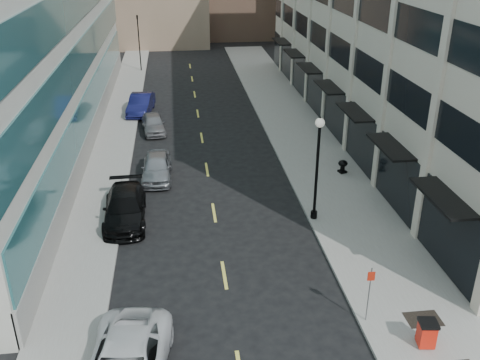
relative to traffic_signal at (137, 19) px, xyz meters
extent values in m
cube|color=gray|center=(13.00, -28.00, -5.64)|extent=(5.00, 80.00, 0.15)
cube|color=gray|center=(-1.00, -28.00, -5.64)|extent=(3.00, 80.00, 0.15)
cube|color=beige|center=(22.50, -21.00, 3.28)|extent=(14.00, 46.00, 18.00)
cube|color=black|center=(15.52, -21.00, -3.72)|extent=(0.18, 46.00, 3.60)
cube|color=black|center=(15.53, -21.00, 0.78)|extent=(0.12, 46.00, 1.80)
cube|color=beige|center=(15.50, -38.00, 3.28)|extent=(0.35, 0.60, 18.00)
cube|color=beige|center=(15.50, -32.00, 3.28)|extent=(0.35, 0.60, 18.00)
cube|color=beige|center=(15.50, -26.00, 3.28)|extent=(0.35, 0.60, 18.00)
cube|color=beige|center=(15.50, -20.00, 3.28)|extent=(0.35, 0.60, 18.00)
cube|color=beige|center=(15.50, -14.00, 3.28)|extent=(0.35, 0.60, 18.00)
cube|color=black|center=(14.85, -41.00, -1.82)|extent=(1.30, 4.00, 0.12)
cube|color=black|center=(14.85, -35.00, -1.82)|extent=(1.30, 4.00, 0.12)
cube|color=black|center=(14.85, -29.00, -1.82)|extent=(1.30, 4.00, 0.12)
cube|color=black|center=(14.85, -23.00, -1.82)|extent=(1.30, 4.00, 0.12)
cube|color=black|center=(14.85, -17.00, -1.82)|extent=(1.30, 4.00, 0.12)
cube|color=black|center=(14.85, -11.00, -1.82)|extent=(1.30, 4.00, 0.12)
cube|color=black|center=(14.85, -5.00, -1.82)|extent=(1.30, 4.00, 0.12)
cube|color=gray|center=(-2.46, -21.00, -4.82)|extent=(0.20, 46.00, 1.80)
cube|color=#2C6467|center=(-2.47, -21.00, -2.72)|extent=(0.14, 45.60, 2.40)
cube|color=#2C6467|center=(-2.47, -21.00, 0.78)|extent=(0.14, 45.60, 2.40)
cube|color=#2C6467|center=(-2.47, -21.00, 4.28)|extent=(0.14, 45.60, 2.40)
cube|color=black|center=(13.10, -44.20, -5.56)|extent=(1.40, 1.00, 0.01)
cube|color=#D8CC4C|center=(5.50, -40.00, -5.71)|extent=(0.15, 2.20, 0.01)
cube|color=#D8CC4C|center=(5.50, -34.00, -5.71)|extent=(0.15, 2.20, 0.01)
cube|color=#D8CC4C|center=(5.50, -28.00, -5.71)|extent=(0.15, 2.20, 0.01)
cube|color=#D8CC4C|center=(5.50, -22.00, -5.71)|extent=(0.15, 2.20, 0.01)
cube|color=#D8CC4C|center=(5.50, -16.00, -5.71)|extent=(0.15, 2.20, 0.01)
cube|color=#D8CC4C|center=(5.50, -10.00, -5.71)|extent=(0.15, 2.20, 0.01)
cube|color=#D8CC4C|center=(5.50, -4.00, -5.71)|extent=(0.15, 2.20, 0.01)
cube|color=#D8CC4C|center=(5.50, 2.00, -5.71)|extent=(0.15, 2.20, 0.01)
cylinder|color=black|center=(0.00, 0.00, -2.72)|extent=(0.12, 0.12, 6.00)
imported|color=black|center=(0.00, 0.00, 0.27)|extent=(0.66, 0.66, 1.98)
imported|color=black|center=(0.70, -34.31, -4.94)|extent=(2.35, 5.45, 1.56)
imported|color=gray|center=(2.30, -28.99, -4.94)|extent=(1.92, 4.59, 1.55)
imported|color=#121444|center=(0.70, -15.36, -4.89)|extent=(2.35, 5.18, 1.65)
imported|color=slate|center=(1.87, -20.27, -5.01)|extent=(2.13, 4.29, 1.41)
cube|color=red|center=(12.51, -45.61, -5.04)|extent=(0.66, 0.66, 0.95)
cube|color=black|center=(12.51, -45.61, -4.54)|extent=(0.75, 0.75, 0.11)
cylinder|color=black|center=(12.32, -45.29, -5.46)|extent=(0.06, 0.21, 0.21)
cylinder|color=black|center=(12.71, -45.29, -5.46)|extent=(0.06, 0.21, 0.21)
cylinder|color=black|center=(10.80, -35.51, -5.37)|extent=(0.35, 0.35, 0.39)
cylinder|color=black|center=(10.80, -35.51, -2.83)|extent=(0.15, 0.15, 5.03)
sphere|color=silver|center=(10.80, -35.51, -0.16)|extent=(0.48, 0.48, 0.48)
cone|color=black|center=(10.80, -35.51, 0.12)|extent=(0.13, 0.13, 0.20)
cylinder|color=slate|center=(10.80, -43.95, -4.34)|extent=(0.05, 0.05, 2.46)
cube|color=#A41C0A|center=(10.80, -43.97, -3.46)|extent=(0.29, 0.04, 0.39)
cube|color=black|center=(14.10, -29.85, -5.50)|extent=(0.56, 0.56, 0.13)
cylinder|color=black|center=(14.10, -29.85, -5.25)|extent=(0.28, 0.28, 0.43)
ellipsoid|color=black|center=(14.10, -29.85, -4.95)|extent=(0.60, 0.60, 0.42)
camera|label=1|loc=(3.75, -60.18, 8.50)|focal=40.00mm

